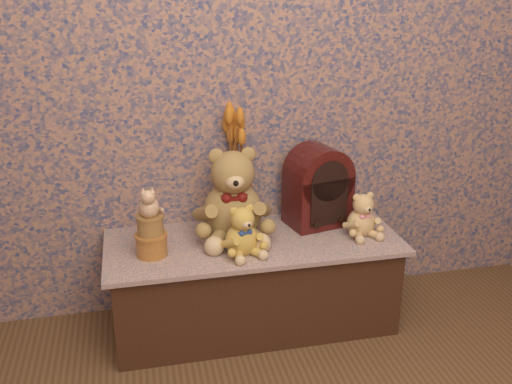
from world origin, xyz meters
TOP-DOWN VIEW (x-y plane):
  - display_shelf at (0.00, 1.25)m, footprint 1.28×0.53m
  - teddy_large at (-0.08, 1.32)m, footprint 0.37×0.43m
  - teddy_medium at (-0.07, 1.13)m, footprint 0.23×0.25m
  - teddy_small at (0.48, 1.20)m, footprint 0.19×0.22m
  - cathedral_radio at (0.32, 1.36)m, footprint 0.31×0.25m
  - ceramic_vase at (-0.03, 1.45)m, footprint 0.15×0.15m
  - dried_stalks at (-0.03, 1.45)m, footprint 0.27×0.27m
  - biscuit_tin_lower at (-0.44, 1.19)m, footprint 0.16×0.16m
  - biscuit_tin_upper at (-0.44, 1.19)m, footprint 0.13×0.13m
  - cat_figurine at (-0.44, 1.19)m, footprint 0.10×0.11m

SIDE VIEW (x-z plane):
  - display_shelf at x=0.00m, z-range 0.00..0.42m
  - biscuit_tin_lower at x=-0.44m, z-range 0.42..0.51m
  - ceramic_vase at x=-0.03m, z-range 0.42..0.61m
  - teddy_small at x=0.48m, z-range 0.42..0.63m
  - teddy_medium at x=-0.07m, z-range 0.42..0.65m
  - biscuit_tin_upper at x=-0.44m, z-range 0.51..0.60m
  - cathedral_radio at x=0.32m, z-range 0.42..0.80m
  - teddy_large at x=-0.08m, z-range 0.42..0.85m
  - cat_figurine at x=-0.44m, z-range 0.60..0.73m
  - dried_stalks at x=-0.03m, z-range 0.61..1.04m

